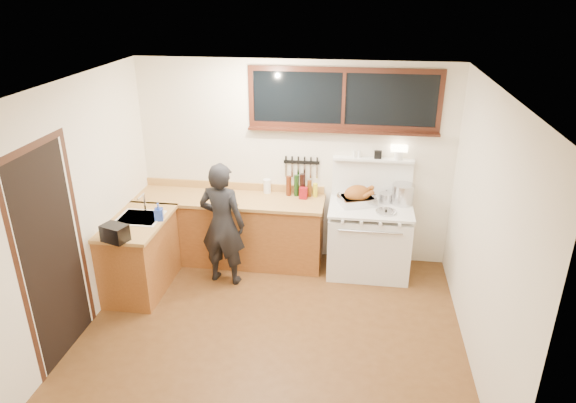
# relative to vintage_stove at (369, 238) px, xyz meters

# --- Properties ---
(ground_plane) EXTENTS (4.00, 3.50, 0.02)m
(ground_plane) POSITION_rel_vintage_stove_xyz_m (-1.00, -1.41, -0.48)
(ground_plane) COLOR #533116
(room_shell) EXTENTS (4.10, 3.60, 2.65)m
(room_shell) POSITION_rel_vintage_stove_xyz_m (-1.00, -1.41, 1.18)
(room_shell) COLOR white
(room_shell) RESTS_ON ground
(counter_back) EXTENTS (2.44, 0.64, 1.00)m
(counter_back) POSITION_rel_vintage_stove_xyz_m (-1.80, 0.04, -0.01)
(counter_back) COLOR brown
(counter_back) RESTS_ON ground
(counter_left) EXTENTS (0.64, 1.09, 0.90)m
(counter_left) POSITION_rel_vintage_stove_xyz_m (-2.70, -0.79, -0.02)
(counter_left) COLOR brown
(counter_left) RESTS_ON ground
(sink_unit) EXTENTS (0.50, 0.45, 0.37)m
(sink_unit) POSITION_rel_vintage_stove_xyz_m (-2.68, -0.71, 0.38)
(sink_unit) COLOR white
(sink_unit) RESTS_ON counter_left
(vintage_stove) EXTENTS (1.02, 0.74, 1.61)m
(vintage_stove) POSITION_rel_vintage_stove_xyz_m (0.00, 0.00, 0.00)
(vintage_stove) COLOR white
(vintage_stove) RESTS_ON ground
(back_window) EXTENTS (2.32, 0.13, 0.77)m
(back_window) POSITION_rel_vintage_stove_xyz_m (-0.40, 0.31, 1.60)
(back_window) COLOR black
(back_window) RESTS_ON room_shell
(left_doorway) EXTENTS (0.02, 1.04, 2.17)m
(left_doorway) POSITION_rel_vintage_stove_xyz_m (-2.99, -1.96, 0.62)
(left_doorway) COLOR black
(left_doorway) RESTS_ON ground
(knife_strip) EXTENTS (0.46, 0.03, 0.28)m
(knife_strip) POSITION_rel_vintage_stove_xyz_m (-0.90, 0.32, 0.84)
(knife_strip) COLOR black
(knife_strip) RESTS_ON room_shell
(man) EXTENTS (0.61, 0.45, 1.54)m
(man) POSITION_rel_vintage_stove_xyz_m (-1.76, -0.48, 0.30)
(man) COLOR black
(man) RESTS_ON ground
(soap_bottle) EXTENTS (0.12, 0.12, 0.21)m
(soap_bottle) POSITION_rel_vintage_stove_xyz_m (-2.43, -0.73, 0.54)
(soap_bottle) COLOR #2341B1
(soap_bottle) RESTS_ON counter_left
(toaster) EXTENTS (0.31, 0.26, 0.18)m
(toaster) POSITION_rel_vintage_stove_xyz_m (-2.70, -1.29, 0.52)
(toaster) COLOR black
(toaster) RESTS_ON counter_left
(cutting_board) EXTENTS (0.49, 0.44, 0.14)m
(cutting_board) POSITION_rel_vintage_stove_xyz_m (-1.86, -0.14, 0.49)
(cutting_board) COLOR #B98A49
(cutting_board) RESTS_ON counter_back
(roast_turkey) EXTENTS (0.51, 0.45, 0.24)m
(roast_turkey) POSITION_rel_vintage_stove_xyz_m (-0.17, 0.05, 0.53)
(roast_turkey) COLOR silver
(roast_turkey) RESTS_ON vintage_stove
(stockpot) EXTENTS (0.28, 0.28, 0.25)m
(stockpot) POSITION_rel_vintage_stove_xyz_m (0.38, 0.15, 0.56)
(stockpot) COLOR silver
(stockpot) RESTS_ON vintage_stove
(saucepan) EXTENTS (0.17, 0.29, 0.12)m
(saucepan) POSITION_rel_vintage_stove_xyz_m (0.18, 0.16, 0.49)
(saucepan) COLOR silver
(saucepan) RESTS_ON vintage_stove
(pot_lid) EXTENTS (0.31, 0.31, 0.04)m
(pot_lid) POSITION_rel_vintage_stove_xyz_m (0.17, -0.16, 0.44)
(pot_lid) COLOR silver
(pot_lid) RESTS_ON vintage_stove
(coffee_tin) EXTENTS (0.10, 0.09, 0.15)m
(coffee_tin) POSITION_rel_vintage_stove_xyz_m (-0.85, 0.14, 0.50)
(coffee_tin) COLOR maroon
(coffee_tin) RESTS_ON counter_back
(pitcher) EXTENTS (0.10, 0.10, 0.18)m
(pitcher) POSITION_rel_vintage_stove_xyz_m (-1.34, 0.27, 0.52)
(pitcher) COLOR white
(pitcher) RESTS_ON counter_back
(bottle_cluster) EXTENTS (0.41, 0.07, 0.30)m
(bottle_cluster) POSITION_rel_vintage_stove_xyz_m (-0.90, 0.22, 0.56)
(bottle_cluster) COLOR black
(bottle_cluster) RESTS_ON counter_back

